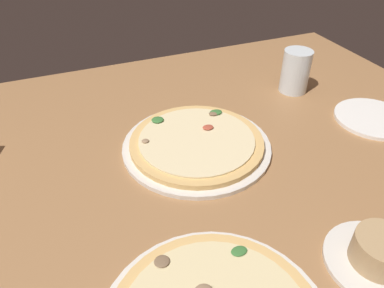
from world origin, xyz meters
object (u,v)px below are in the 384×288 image
Objects in this scene: ramekin_on_saucer at (379,255)px; water_glass at (295,74)px; side_plate at (373,118)px; pizza_main at (197,143)px.

ramekin_on_saucer is 1.38× the size of water_glass.
water_glass is 23.37cm from side_plate.
water_glass reaches higher than ramekin_on_saucer.
pizza_main is 45.92cm from side_plate.
water_glass reaches higher than side_plate.
ramekin_on_saucer reaches higher than pizza_main.
pizza_main is 41.39cm from ramekin_on_saucer.
side_plate is at bearing -133.48° from ramekin_on_saucer.
pizza_main is at bearing -7.57° from side_plate.
water_glass is 0.63× the size of side_plate.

